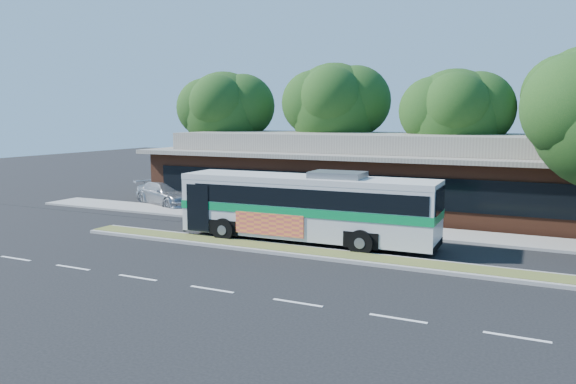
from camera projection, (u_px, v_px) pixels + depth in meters
name	position (u px, v px, depth m)	size (l,w,h in m)	color
ground	(353.00, 263.00, 20.98)	(120.00, 120.00, 0.00)	black
median_strip	(359.00, 258.00, 21.50)	(26.00, 1.10, 0.15)	#4A5B26
sidewalk	(398.00, 231.00, 26.69)	(44.00, 2.60, 0.12)	gray
parking_lot	(148.00, 198.00, 37.64)	(14.00, 12.00, 0.01)	black
plaza_building	(428.00, 175.00, 32.30)	(33.20, 11.20, 4.45)	#582C1B
tree_bg_a	(230.00, 111.00, 39.98)	(6.47, 5.80, 8.63)	black
tree_bg_b	(341.00, 106.00, 37.40)	(6.69, 6.00, 9.00)	black
tree_bg_c	(462.00, 114.00, 33.15)	(6.24, 5.60, 8.26)	black
transit_bus	(308.00, 203.00, 24.15)	(11.34, 2.87, 3.16)	beige
sedan	(166.00, 193.00, 34.71)	(2.04, 5.03, 1.46)	#AFB1B6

